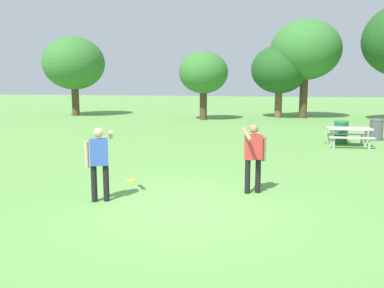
{
  "coord_description": "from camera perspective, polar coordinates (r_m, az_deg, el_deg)",
  "views": [
    {
      "loc": [
        1.75,
        -8.02,
        2.65
      ],
      "look_at": [
        -0.29,
        2.19,
        1.0
      ],
      "focal_mm": 37.61,
      "sensor_mm": 36.0,
      "label": 1
    }
  ],
  "objects": [
    {
      "name": "picnic_table_near",
      "position": [
        17.37,
        21.34,
        1.49
      ],
      "size": [
        1.76,
        1.49,
        0.77
      ],
      "color": "beige",
      "rests_on": "ground"
    },
    {
      "name": "tree_slender_mid",
      "position": [
        29.77,
        15.79,
        12.66
      ],
      "size": [
        4.88,
        4.88,
        6.82
      ],
      "color": "#4C3823",
      "rests_on": "ground"
    },
    {
      "name": "tree_broad_center",
      "position": [
        27.32,
        1.64,
        10.03
      ],
      "size": [
        3.29,
        3.29,
        4.57
      ],
      "color": "#4C3823",
      "rests_on": "ground"
    },
    {
      "name": "tree_far_right",
      "position": [
        29.53,
        12.3,
        10.26
      ],
      "size": [
        3.98,
        3.98,
        5.11
      ],
      "color": "brown",
      "rests_on": "ground"
    },
    {
      "name": "person_catcher",
      "position": [
        9.02,
        -13.02,
        -2.03
      ],
      "size": [
        0.57,
        0.81,
        1.64
      ],
      "color": "black",
      "rests_on": "ground"
    },
    {
      "name": "person_thrower",
      "position": [
        9.52,
        8.72,
        -1.32
      ],
      "size": [
        0.57,
        0.81,
        1.64
      ],
      "color": "black",
      "rests_on": "ground"
    },
    {
      "name": "frisbee",
      "position": [
        10.86,
        -8.57,
        -5.16
      ],
      "size": [
        0.25,
        0.25,
        0.03
      ],
      "primitive_type": "cylinder",
      "color": "yellow",
      "rests_on": "ground"
    },
    {
      "name": "ground_plane",
      "position": [
        8.62,
        -0.98,
        -8.9
      ],
      "size": [
        120.0,
        120.0,
        0.0
      ],
      "primitive_type": "plane",
      "color": "#609947"
    },
    {
      "name": "trash_can_beside_table",
      "position": [
        18.12,
        20.36,
        1.58
      ],
      "size": [
        0.59,
        0.59,
        0.96
      ],
      "color": "#1E663D",
      "rests_on": "ground"
    },
    {
      "name": "trash_can_further_along",
      "position": [
        19.7,
        24.68,
        1.87
      ],
      "size": [
        0.59,
        0.59,
        0.96
      ],
      "color": "#515156",
      "rests_on": "ground"
    },
    {
      "name": "tree_tall_left",
      "position": [
        31.79,
        -16.42,
        10.89
      ],
      "size": [
        4.57,
        4.57,
        5.85
      ],
      "color": "#4C3823",
      "rests_on": "ground"
    }
  ]
}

